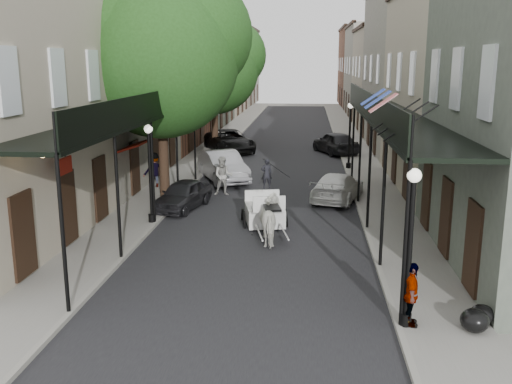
% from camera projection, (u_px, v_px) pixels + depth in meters
% --- Properties ---
extents(ground, '(140.00, 140.00, 0.00)m').
position_uv_depth(ground, '(240.00, 290.00, 15.58)').
color(ground, gray).
rests_on(ground, ground).
extents(road, '(8.00, 90.00, 0.01)m').
position_uv_depth(road, '(279.00, 163.00, 34.99)').
color(road, black).
rests_on(road, ground).
extents(sidewalk_left, '(2.20, 90.00, 0.12)m').
position_uv_depth(sidewalk_left, '(199.00, 161.00, 35.42)').
color(sidewalk_left, gray).
rests_on(sidewalk_left, ground).
extents(sidewalk_right, '(2.20, 90.00, 0.12)m').
position_uv_depth(sidewalk_right, '(361.00, 163.00, 34.53)').
color(sidewalk_right, gray).
rests_on(sidewalk_right, ground).
extents(building_row_left, '(5.00, 80.00, 10.50)m').
position_uv_depth(building_row_left, '(176.00, 72.00, 44.28)').
color(building_row_left, '#A39883').
rests_on(building_row_left, ground).
extents(building_row_right, '(5.00, 80.00, 10.50)m').
position_uv_depth(building_row_right, '(401.00, 73.00, 42.74)').
color(building_row_right, gray).
rests_on(building_row_right, ground).
extents(gallery_left, '(2.20, 18.05, 4.88)m').
position_uv_depth(gallery_left, '(137.00, 116.00, 21.87)').
color(gallery_left, black).
rests_on(gallery_left, sidewalk_left).
extents(gallery_right, '(2.20, 18.05, 4.88)m').
position_uv_depth(gallery_right, '(391.00, 118.00, 21.02)').
color(gallery_right, black).
rests_on(gallery_right, sidewalk_right).
extents(tree_near, '(7.31, 6.80, 9.63)m').
position_uv_depth(tree_near, '(170.00, 52.00, 24.38)').
color(tree_near, '#382619').
rests_on(tree_near, sidewalk_left).
extents(tree_far, '(6.45, 6.00, 8.61)m').
position_uv_depth(tree_far, '(220.00, 65.00, 38.11)').
color(tree_far, '#382619').
rests_on(tree_far, sidewalk_left).
extents(lamppost_right_near, '(0.32, 0.32, 3.71)m').
position_uv_depth(lamppost_right_near, '(410.00, 246.00, 12.82)').
color(lamppost_right_near, black).
rests_on(lamppost_right_near, sidewalk_right).
extents(lamppost_left, '(0.32, 0.32, 3.71)m').
position_uv_depth(lamppost_left, '(150.00, 172.00, 21.31)').
color(lamppost_left, black).
rests_on(lamppost_left, sidewalk_left).
extents(lamppost_right_far, '(0.32, 0.32, 3.71)m').
position_uv_depth(lamppost_right_far, '(350.00, 134.00, 32.22)').
color(lamppost_right_far, black).
rests_on(lamppost_right_far, sidewalk_right).
extents(horse, '(1.23, 2.03, 1.60)m').
position_uv_depth(horse, '(273.00, 220.00, 19.48)').
color(horse, silver).
rests_on(horse, ground).
extents(carriage, '(1.91, 2.58, 2.68)m').
position_uv_depth(carriage, '(264.00, 197.00, 21.84)').
color(carriage, black).
rests_on(carriage, ground).
extents(pedestrian_walking, '(0.96, 0.80, 1.82)m').
position_uv_depth(pedestrian_walking, '(223.00, 176.00, 26.38)').
color(pedestrian_walking, '#A5A49C').
rests_on(pedestrian_walking, ground).
extents(pedestrian_sidewalk_left, '(1.26, 1.12, 1.69)m').
position_uv_depth(pedestrian_sidewalk_left, '(154.00, 170.00, 27.55)').
color(pedestrian_sidewalk_left, gray).
rests_on(pedestrian_sidewalk_left, sidewalk_left).
extents(pedestrian_sidewalk_right, '(0.46, 0.93, 1.53)m').
position_uv_depth(pedestrian_sidewalk_right, '(411.00, 295.00, 13.07)').
color(pedestrian_sidewalk_right, gray).
rests_on(pedestrian_sidewalk_right, sidewalk_right).
extents(car_left_near, '(2.22, 3.82, 1.22)m').
position_uv_depth(car_left_near, '(183.00, 195.00, 23.99)').
color(car_left_near, black).
rests_on(car_left_near, ground).
extents(car_left_mid, '(3.44, 4.95, 1.55)m').
position_uv_depth(car_left_mid, '(223.00, 166.00, 29.58)').
color(car_left_mid, '#A09FA4').
rests_on(car_left_mid, ground).
extents(car_left_far, '(4.51, 5.99, 1.51)m').
position_uv_depth(car_left_far, '(230.00, 141.00, 39.02)').
color(car_left_far, black).
rests_on(car_left_far, ground).
extents(car_right_near, '(2.80, 4.58, 1.24)m').
position_uv_depth(car_right_near, '(337.00, 187.00, 25.44)').
color(car_right_near, white).
rests_on(car_right_near, ground).
extents(car_right_far, '(3.31, 4.80, 1.52)m').
position_uv_depth(car_right_far, '(335.00, 143.00, 38.24)').
color(car_right_far, black).
rests_on(car_right_far, ground).
extents(trash_bags, '(0.91, 1.06, 0.55)m').
position_uv_depth(trash_bags, '(478.00, 318.00, 13.02)').
color(trash_bags, black).
rests_on(trash_bags, sidewalk_right).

